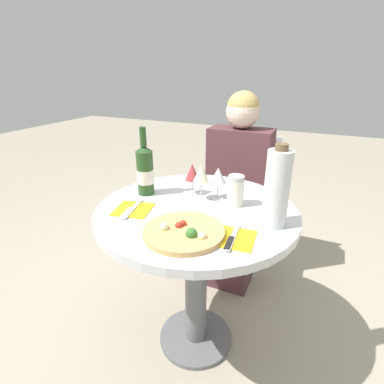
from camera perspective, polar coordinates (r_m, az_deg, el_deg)
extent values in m
plane|color=#9E937F|center=(1.78, 0.69, -26.04)|extent=(12.00, 12.00, 0.00)
cylinder|color=slate|center=(1.77, 0.69, -25.78)|extent=(0.38, 0.38, 0.02)
cylinder|color=slate|center=(1.51, 0.75, -16.51)|extent=(0.11, 0.11, 0.71)
cylinder|color=silver|center=(1.31, 0.84, -3.72)|extent=(0.87, 0.87, 0.04)
cylinder|color=#ADADB2|center=(2.29, 7.85, -13.10)|extent=(0.39, 0.39, 0.01)
cylinder|color=#ADADB2|center=(2.17, 8.15, -8.51)|extent=(0.06, 0.06, 0.44)
cube|color=#ADADB2|center=(2.06, 8.51, -2.90)|extent=(0.44, 0.44, 0.03)
cube|color=#ADADB2|center=(2.16, 10.42, 4.95)|extent=(0.44, 0.02, 0.44)
cube|color=#512D33|center=(2.04, 6.87, -10.28)|extent=(0.33, 0.32, 0.47)
cube|color=#512D33|center=(1.96, 8.97, 4.37)|extent=(0.39, 0.20, 0.52)
sphere|color=beige|center=(1.88, 9.65, 14.87)|extent=(0.20, 0.20, 0.20)
sphere|color=tan|center=(1.88, 9.71, 15.64)|extent=(0.19, 0.19, 0.19)
cylinder|color=tan|center=(1.10, -1.56, -7.57)|extent=(0.30, 0.30, 0.02)
sphere|color=#B22D1E|center=(1.11, -2.54, -6.37)|extent=(0.03, 0.03, 0.03)
sphere|color=beige|center=(1.10, -5.36, -6.67)|extent=(0.03, 0.03, 0.03)
sphere|color=beige|center=(1.04, 1.92, -8.38)|extent=(0.03, 0.03, 0.03)
sphere|color=#336B28|center=(1.05, -0.11, -7.93)|extent=(0.04, 0.04, 0.04)
sphere|color=#B22D1E|center=(1.12, -1.73, -6.02)|extent=(0.03, 0.03, 0.03)
cylinder|color=#23471E|center=(1.43, -8.89, 3.62)|extent=(0.08, 0.08, 0.21)
cone|color=#23471E|center=(1.40, -9.18, 8.19)|extent=(0.08, 0.08, 0.03)
cylinder|color=#23471E|center=(1.38, -9.32, 10.35)|extent=(0.03, 0.03, 0.09)
cylinder|color=silver|center=(1.44, -8.85, 2.99)|extent=(0.08, 0.08, 0.07)
cylinder|color=silver|center=(1.15, 15.85, 0.50)|extent=(0.09, 0.09, 0.29)
cylinder|color=brown|center=(1.10, 16.73, 8.19)|extent=(0.05, 0.05, 0.02)
cylinder|color=silver|center=(1.32, 8.29, -0.13)|extent=(0.07, 0.07, 0.12)
cylinder|color=#B2B2B7|center=(1.30, 8.45, 2.67)|extent=(0.07, 0.07, 0.02)
cylinder|color=silver|center=(1.39, 1.72, -1.28)|extent=(0.06, 0.06, 0.00)
cylinder|color=silver|center=(1.37, 1.74, 0.40)|extent=(0.01, 0.01, 0.08)
cone|color=beige|center=(1.34, 1.78, 3.58)|extent=(0.07, 0.07, 0.08)
cylinder|color=silver|center=(1.41, 4.85, -1.03)|extent=(0.06, 0.06, 0.00)
cylinder|color=silver|center=(1.39, 4.90, 0.39)|extent=(0.01, 0.01, 0.07)
cone|color=silver|center=(1.36, 5.00, 3.20)|extent=(0.07, 0.07, 0.07)
cylinder|color=silver|center=(1.45, 0.05, -0.19)|extent=(0.06, 0.06, 0.00)
cylinder|color=silver|center=(1.44, 0.05, 1.11)|extent=(0.01, 0.01, 0.07)
cone|color=#9E383D|center=(1.41, 0.06, 3.86)|extent=(0.07, 0.07, 0.08)
cube|color=gold|center=(1.31, -11.13, -3.25)|extent=(0.18, 0.18, 0.00)
cube|color=silver|center=(1.31, -11.14, -3.07)|extent=(0.06, 0.19, 0.00)
cube|color=silver|center=(1.27, -12.37, -3.80)|extent=(0.04, 0.09, 0.00)
cube|color=gold|center=(1.09, 7.84, -8.65)|extent=(0.16, 0.16, 0.00)
cube|color=silver|center=(1.09, 7.85, -8.44)|extent=(0.04, 0.19, 0.00)
cube|color=black|center=(1.05, 7.09, -9.57)|extent=(0.03, 0.09, 0.00)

